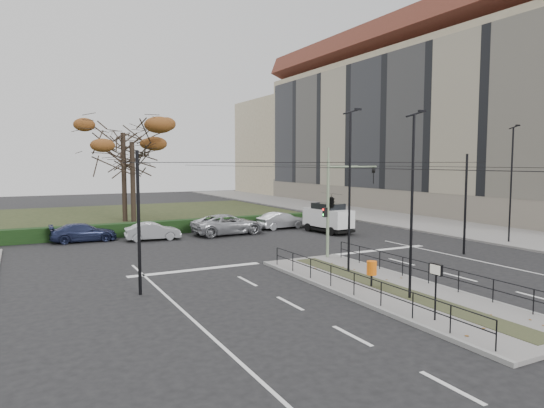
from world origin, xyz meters
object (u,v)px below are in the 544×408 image
at_px(parked_car_second, 153,231).
at_px(rust_tree, 123,133).
at_px(litter_bin, 372,268).
at_px(parked_car_fourth, 228,224).
at_px(traffic_light, 333,200).
at_px(bare_tree_center, 132,148).
at_px(parked_car_third, 84,232).
at_px(bare_tree_near, 132,150).
at_px(info_panel, 436,276).
at_px(parked_car_fifth, 282,220).
at_px(streetlamp_sidewalk, 511,183).
at_px(white_van, 328,217).
at_px(streetlamp_median_near, 412,204).
at_px(streetlamp_median_far, 350,189).

relative_size(parked_car_second, rust_tree, 0.36).
bearing_deg(litter_bin, parked_car_fourth, 87.89).
bearing_deg(traffic_light, bare_tree_center, 101.15).
distance_m(parked_car_third, rust_tree, 13.21).
height_order(litter_bin, parked_car_fourth, parked_car_fourth).
height_order(parked_car_third, bare_tree_near, bare_tree_near).
height_order(info_panel, parked_car_fourth, info_panel).
distance_m(litter_bin, parked_car_fifth, 19.63).
relative_size(streetlamp_sidewalk, white_van, 1.77).
relative_size(streetlamp_median_near, rust_tree, 0.70).
bearing_deg(traffic_light, parked_car_fifth, 74.29).
relative_size(bare_tree_center, parked_car_fifth, 2.36).
bearing_deg(traffic_light, parked_car_second, 123.27).
xyz_separation_m(parked_car_second, parked_car_fourth, (5.78, 0.09, 0.14)).
distance_m(streetlamp_sidewalk, bare_tree_near, 30.70).
distance_m(traffic_light, streetlamp_median_near, 8.75).
bearing_deg(parked_car_second, bare_tree_center, -2.16).
xyz_separation_m(parked_car_third, rust_tree, (4.67, 9.81, 7.51)).
height_order(parked_car_fourth, bare_tree_center, bare_tree_center).
height_order(rust_tree, bare_tree_near, rust_tree).
distance_m(streetlamp_median_near, bare_tree_center, 36.46).
relative_size(litter_bin, parked_car_third, 0.25).
relative_size(traffic_light, streetlamp_median_near, 0.75).
distance_m(streetlamp_median_near, bare_tree_near, 30.61).
height_order(streetlamp_sidewalk, bare_tree_near, bare_tree_near).
distance_m(parked_car_second, parked_car_third, 4.70).
xyz_separation_m(streetlamp_median_far, bare_tree_near, (-5.26, 25.13, 2.43)).
relative_size(parked_car_fourth, bare_tree_center, 0.56).
bearing_deg(streetlamp_sidewalk, parked_car_third, 150.86).
distance_m(parked_car_second, parked_car_fifth, 10.99).
xyz_separation_m(parked_car_fourth, rust_tree, (-5.53, 11.35, 7.37)).
height_order(info_panel, bare_tree_center, bare_tree_center).
bearing_deg(parked_car_third, parked_car_fifth, -90.65).
distance_m(info_panel, parked_car_second, 22.67).
xyz_separation_m(streetlamp_sidewalk, parked_car_fifth, (-10.14, 13.62, -3.46)).
bearing_deg(streetlamp_sidewalk, rust_tree, 130.92).
bearing_deg(streetlamp_median_near, traffic_light, 75.89).
bearing_deg(parked_car_fourth, parked_car_third, 78.05).
distance_m(traffic_light, bare_tree_near, 22.91).
distance_m(streetlamp_sidewalk, parked_car_second, 24.81).
bearing_deg(parked_car_fourth, traffic_light, -175.03).
xyz_separation_m(traffic_light, white_van, (5.63, 8.73, -2.16)).
height_order(traffic_light, bare_tree_center, bare_tree_center).
bearing_deg(rust_tree, info_panel, -83.37).
bearing_deg(parked_car_fourth, white_van, -113.85).
xyz_separation_m(bare_tree_center, parked_car_fifth, (8.95, -15.32, -6.28)).
bearing_deg(litter_bin, streetlamp_sidewalk, 17.82).
distance_m(streetlamp_sidewalk, parked_car_third, 29.41).
xyz_separation_m(parked_car_third, white_van, (17.50, -4.27, 0.57)).
distance_m(info_panel, parked_car_fourth, 22.42).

